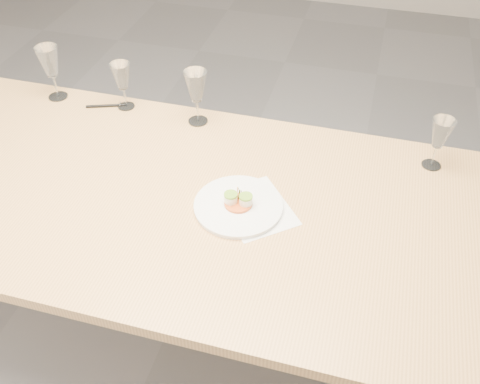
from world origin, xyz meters
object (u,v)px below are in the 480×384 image
(dinner_plate, at_px, (238,205))
(recipe_sheet, at_px, (256,208))
(wine_glass_2, at_px, (196,87))
(ballpoint_pen, at_px, (106,106))
(dining_table, at_px, (154,205))
(wine_glass_1, at_px, (121,77))
(wine_glass_3, at_px, (440,134))
(wine_glass_0, at_px, (49,63))

(dinner_plate, xyz_separation_m, recipe_sheet, (0.05, 0.01, -0.01))
(recipe_sheet, height_order, wine_glass_2, wine_glass_2)
(ballpoint_pen, bearing_deg, dining_table, -68.77)
(wine_glass_1, bearing_deg, wine_glass_2, -4.01)
(wine_glass_2, bearing_deg, recipe_sheet, -50.85)
(wine_glass_2, bearing_deg, dinner_plate, -56.57)
(ballpoint_pen, relative_size, wine_glass_3, 0.81)
(wine_glass_3, bearing_deg, dinner_plate, -146.86)
(dinner_plate, distance_m, wine_glass_1, 0.74)
(ballpoint_pen, xyz_separation_m, wine_glass_3, (1.25, -0.04, 0.13))
(wine_glass_0, xyz_separation_m, wine_glass_2, (0.60, -0.01, -0.00))
(ballpoint_pen, bearing_deg, wine_glass_3, -21.89)
(dining_table, relative_size, wine_glass_2, 11.29)
(ballpoint_pen, height_order, wine_glass_1, wine_glass_1)
(recipe_sheet, bearing_deg, wine_glass_1, 106.85)
(dinner_plate, xyz_separation_m, wine_glass_2, (-0.28, 0.42, 0.14))
(wine_glass_0, relative_size, wine_glass_2, 1.03)
(dinner_plate, xyz_separation_m, wine_glass_3, (0.58, 0.38, 0.12))
(dinner_plate, xyz_separation_m, ballpoint_pen, (-0.66, 0.42, -0.01))
(dinner_plate, relative_size, wine_glass_2, 1.32)
(dinner_plate, bearing_deg, wine_glass_0, 153.76)
(recipe_sheet, xyz_separation_m, ballpoint_pen, (-0.71, 0.40, 0.00))
(ballpoint_pen, bearing_deg, wine_glass_0, 155.84)
(dinner_plate, relative_size, wine_glass_1, 1.49)
(wine_glass_0, bearing_deg, dinner_plate, -26.24)
(ballpoint_pen, height_order, wine_glass_2, wine_glass_2)
(ballpoint_pen, distance_m, wine_glass_1, 0.15)
(ballpoint_pen, relative_size, wine_glass_0, 0.69)
(wine_glass_1, height_order, wine_glass_3, same)
(wine_glass_0, bearing_deg, wine_glass_1, 1.31)
(dining_table, height_order, wine_glass_2, wine_glass_2)
(dinner_plate, height_order, wine_glass_2, wine_glass_2)
(wine_glass_3, bearing_deg, ballpoint_pen, 178.28)
(dining_table, distance_m, recipe_sheet, 0.36)
(recipe_sheet, height_order, wine_glass_1, wine_glass_1)
(ballpoint_pen, bearing_deg, wine_glass_2, -20.05)
(dining_table, xyz_separation_m, dinner_plate, (0.30, -0.01, 0.08))
(dinner_plate, distance_m, recipe_sheet, 0.06)
(recipe_sheet, distance_m, wine_glass_2, 0.54)
(dining_table, bearing_deg, wine_glass_1, 123.51)
(dining_table, height_order, wine_glass_1, wine_glass_1)
(wine_glass_0, height_order, wine_glass_3, wine_glass_0)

